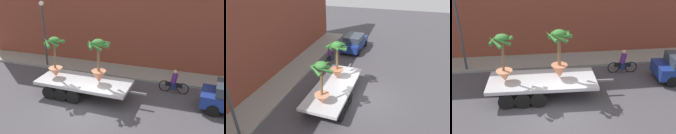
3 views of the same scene
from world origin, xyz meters
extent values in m
plane|color=#423F44|center=(0.00, 0.00, 0.00)|extent=(60.00, 60.00, 0.00)
cube|color=gray|center=(0.00, 6.10, 0.07)|extent=(24.00, 2.20, 0.15)
cube|color=#B7BABF|center=(-0.71, 1.89, 0.89)|extent=(5.62, 2.41, 0.18)
cylinder|color=black|center=(-2.46, 2.99, 0.40)|extent=(0.81, 0.24, 0.80)
cylinder|color=black|center=(-2.51, 0.89, 0.40)|extent=(0.81, 0.24, 0.80)
cylinder|color=black|center=(-1.68, 2.97, 0.40)|extent=(0.81, 0.24, 0.80)
cylinder|color=black|center=(-1.73, 0.87, 0.40)|extent=(0.81, 0.24, 0.80)
cylinder|color=black|center=(-0.90, 2.95, 0.40)|extent=(0.81, 0.24, 0.80)
cylinder|color=black|center=(-0.96, 0.85, 0.40)|extent=(0.81, 0.24, 0.80)
cube|color=slate|center=(2.57, 1.81, 0.74)|extent=(1.00, 0.13, 0.10)
cone|color=tan|center=(-2.60, 1.96, 1.27)|extent=(0.83, 0.83, 0.57)
cylinder|color=brown|center=(-2.57, 1.96, 2.41)|extent=(0.24, 0.13, 1.73)
ellipsoid|color=#387A33|center=(-2.54, 1.96, 3.27)|extent=(0.64, 0.64, 0.40)
cone|color=#387A33|center=(-2.15, 1.94, 3.23)|extent=(0.24, 0.82, 0.35)
cone|color=#387A33|center=(-2.42, 2.28, 3.23)|extent=(0.74, 0.43, 0.34)
cone|color=#387A33|center=(-2.92, 2.16, 3.19)|extent=(0.58, 0.87, 0.54)
cone|color=#387A33|center=(-2.84, 1.65, 3.19)|extent=(0.76, 0.76, 0.54)
cone|color=#387A33|center=(-2.45, 1.63, 3.18)|extent=(0.73, 0.37, 0.47)
cone|color=#C17251|center=(0.20, 2.00, 1.34)|extent=(0.85, 0.85, 0.72)
cylinder|color=brown|center=(0.20, 2.00, 2.53)|extent=(0.16, 0.16, 1.67)
ellipsoid|color=#387A33|center=(0.20, 2.00, 3.37)|extent=(0.67, 0.67, 0.42)
cone|color=#387A33|center=(0.64, 1.96, 3.33)|extent=(0.28, 0.93, 0.38)
cone|color=#387A33|center=(0.44, 2.41, 3.31)|extent=(0.93, 0.66, 0.47)
cone|color=#387A33|center=(0.17, 2.34, 3.30)|extent=(0.71, 0.26, 0.40)
cone|color=#387A33|center=(-0.17, 2.11, 3.33)|extent=(0.42, 0.81, 0.32)
cone|color=#387A33|center=(-0.20, 1.77, 3.31)|extent=(0.65, 0.92, 0.43)
cone|color=#387A33|center=(0.15, 1.57, 3.29)|extent=(0.90, 0.30, 0.52)
cone|color=#387A33|center=(0.50, 1.71, 3.32)|extent=(0.74, 0.76, 0.40)
torus|color=black|center=(4.88, 3.96, 0.34)|extent=(0.74, 0.11, 0.74)
torus|color=black|center=(3.78, 4.03, 0.34)|extent=(0.74, 0.11, 0.74)
cube|color=black|center=(4.33, 3.99, 0.52)|extent=(1.04, 0.13, 0.28)
cylinder|color=#51236B|center=(4.33, 3.99, 0.97)|extent=(0.46, 0.37, 0.65)
sphere|color=tan|center=(4.33, 3.99, 1.39)|extent=(0.24, 0.24, 0.24)
cube|color=navy|center=(4.33, 3.99, 0.44)|extent=(0.30, 0.26, 0.44)
cylinder|color=black|center=(6.67, 3.58, 0.32)|extent=(0.65, 0.25, 0.64)
cylinder|color=black|center=(6.55, 1.91, 0.32)|extent=(0.65, 0.25, 0.64)
cylinder|color=#383D42|center=(-5.35, 5.30, 2.40)|extent=(0.14, 0.14, 4.50)
camera|label=1|loc=(5.22, -10.67, 7.43)|focal=41.27mm
camera|label=2|loc=(-10.84, -1.57, 7.78)|focal=32.16mm
camera|label=3|loc=(-0.98, -9.85, 7.38)|focal=41.23mm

